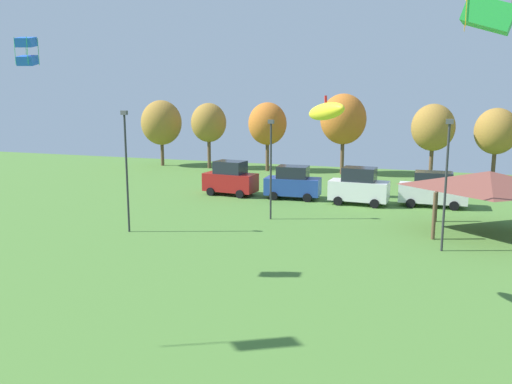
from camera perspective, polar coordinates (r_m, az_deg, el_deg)
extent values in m
cube|color=blue|center=(24.57, -23.05, 14.32)|extent=(0.85, 0.88, 0.47)
cube|color=blue|center=(24.52, -22.92, 12.64)|extent=(0.85, 0.88, 0.47)
cylinder|color=green|center=(24.52, -24.05, 13.41)|extent=(0.02, 0.02, 1.09)
cylinder|color=green|center=(24.10, -22.93, 13.55)|extent=(0.02, 0.02, 1.09)
cylinder|color=green|center=(24.99, -23.04, 13.41)|extent=(0.02, 0.02, 1.09)
cylinder|color=green|center=(24.57, -21.93, 13.55)|extent=(0.02, 0.02, 1.09)
ellipsoid|color=yellow|center=(19.41, 7.36, 8.41)|extent=(2.14, 2.58, 0.91)
cube|color=red|center=(19.41, 7.37, 8.91)|extent=(0.15, 0.15, 0.76)
cube|color=green|center=(19.37, 23.32, 16.71)|extent=(1.76, 1.61, 1.20)
cube|color=maroon|center=(42.25, -2.71, 1.04)|extent=(4.24, 2.17, 1.39)
cube|color=#1E232D|center=(42.07, -2.73, 2.62)|extent=(2.39, 1.86, 0.97)
cylinder|color=black|center=(41.01, -1.71, -0.22)|extent=(0.66, 0.28, 0.64)
cylinder|color=black|center=(42.61, -0.63, 0.19)|extent=(0.66, 0.28, 0.64)
cylinder|color=black|center=(42.17, -4.80, 0.04)|extent=(0.66, 0.28, 0.64)
cylinder|color=black|center=(43.74, -3.64, 0.43)|extent=(0.66, 0.28, 0.64)
cube|color=#234299|center=(40.76, 3.89, 0.61)|extent=(4.21, 2.08, 1.28)
cube|color=#1E232D|center=(40.59, 3.90, 2.12)|extent=(2.37, 1.81, 0.90)
cylinder|color=black|center=(39.78, 5.41, -0.60)|extent=(0.65, 0.27, 0.64)
cylinder|color=black|center=(41.52, 5.84, -0.14)|extent=(0.65, 0.27, 0.64)
cylinder|color=black|center=(40.29, 1.85, -0.42)|extent=(0.65, 0.27, 0.64)
cylinder|color=black|center=(42.00, 2.42, 0.03)|extent=(0.65, 0.27, 0.64)
cube|color=silver|center=(39.32, 10.77, 0.16)|extent=(4.20, 1.90, 1.38)
cube|color=#1E232D|center=(39.13, 10.82, 1.85)|extent=(2.34, 1.69, 0.97)
cylinder|color=black|center=(38.38, 12.36, -1.20)|extent=(0.65, 0.24, 0.64)
cylinder|color=black|center=(40.08, 12.77, -0.73)|extent=(0.65, 0.24, 0.64)
cylinder|color=black|center=(38.86, 8.63, -0.94)|extent=(0.65, 0.24, 0.64)
cylinder|color=black|center=(40.54, 9.19, -0.48)|extent=(0.65, 0.24, 0.64)
cube|color=silver|center=(39.84, 18.11, -0.13)|extent=(4.63, 1.81, 1.27)
cube|color=#1E232D|center=(39.66, 18.19, 1.39)|extent=(2.56, 1.62, 0.89)
cylinder|color=black|center=(39.15, 20.13, -1.38)|extent=(0.64, 0.23, 0.64)
cylinder|color=black|center=(40.82, 20.06, -0.91)|extent=(0.64, 0.23, 0.64)
cylinder|color=black|center=(39.14, 15.96, -1.14)|extent=(0.64, 0.23, 0.64)
cylinder|color=black|center=(40.81, 16.07, -0.68)|extent=(0.64, 0.23, 0.64)
cylinder|color=brown|center=(30.96, 18.24, -2.42)|extent=(0.20, 0.20, 2.60)
cylinder|color=brown|center=(35.23, 18.43, -0.91)|extent=(0.20, 0.20, 2.60)
pyramid|color=brown|center=(32.86, 23.34, 1.17)|extent=(7.15, 5.64, 1.00)
cylinder|color=#2D2D33|center=(31.48, -13.44, 1.81)|extent=(0.12, 0.12, 6.68)
cube|color=#4C4C51|center=(31.17, -13.71, 8.11)|extent=(0.36, 0.20, 0.24)
cylinder|color=#2D2D33|center=(33.80, 1.57, 2.11)|extent=(0.12, 0.12, 6.02)
cube|color=#4C4C51|center=(33.49, 1.59, 7.41)|extent=(0.36, 0.20, 0.24)
cylinder|color=#2D2D33|center=(28.46, 19.31, 0.32)|extent=(0.12, 0.12, 6.40)
cube|color=#4C4C51|center=(28.10, 19.72, 7.00)|extent=(0.36, 0.20, 0.24)
cylinder|color=brown|center=(60.23, -9.83, 4.21)|extent=(0.36, 0.36, 3.04)
ellipsoid|color=olive|center=(59.97, -9.93, 7.21)|extent=(4.37, 4.37, 4.81)
cylinder|color=brown|center=(57.43, -4.96, 4.21)|extent=(0.36, 0.36, 3.42)
ellipsoid|color=olive|center=(57.18, -5.00, 7.29)|extent=(3.69, 3.69, 4.06)
cylinder|color=brown|center=(55.17, 1.20, 3.96)|extent=(0.36, 0.36, 3.36)
ellipsoid|color=#BC6623|center=(54.91, 1.22, 7.21)|extent=(3.87, 3.87, 4.26)
cylinder|color=brown|center=(53.62, 9.06, 3.83)|extent=(0.36, 0.36, 3.71)
ellipsoid|color=#BC6623|center=(53.34, 9.17, 7.59)|extent=(4.43, 4.43, 4.87)
cylinder|color=brown|center=(52.83, 17.95, 3.12)|extent=(0.36, 0.36, 3.27)
ellipsoid|color=olive|center=(52.55, 18.14, 6.48)|extent=(3.91, 3.91, 4.31)
cylinder|color=brown|center=(54.08, 23.73, 2.77)|extent=(0.36, 0.36, 3.02)
ellipsoid|color=olive|center=(53.81, 23.96, 5.87)|extent=(3.81, 3.81, 4.19)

